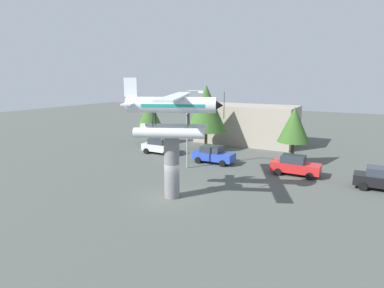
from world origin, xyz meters
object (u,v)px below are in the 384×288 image
(car_distant_black, at_px, (383,179))
(car_far_red, at_px, (295,165))
(tree_east, at_px, (206,108))
(floatplane_monument, at_px, (173,112))
(car_near_silver, at_px, (160,146))
(streetlight_primary, at_px, (189,123))
(tree_center_back, at_px, (294,125))
(car_mid_blue, at_px, (213,154))
(display_pedestal, at_px, (172,167))
(storefront_building, at_px, (247,124))
(tree_west, at_px, (150,114))

(car_distant_black, bearing_deg, car_far_red, 173.46)
(tree_east, bearing_deg, floatplane_monument, -71.66)
(car_near_silver, distance_m, streetlight_primary, 7.86)
(car_far_red, xyz_separation_m, tree_center_back, (-0.98, 3.36, 3.16))
(floatplane_monument, height_order, car_near_silver, floatplane_monument)
(car_mid_blue, height_order, tree_center_back, tree_center_back)
(tree_east, relative_size, tree_center_back, 1.34)
(display_pedestal, relative_size, floatplane_monument, 0.46)
(floatplane_monument, height_order, tree_east, floatplane_monument)
(car_mid_blue, height_order, storefront_building, storefront_building)
(car_distant_black, relative_size, streetlight_primary, 0.56)
(car_near_silver, bearing_deg, storefront_building, 59.49)
(car_distant_black, relative_size, storefront_building, 0.33)
(car_far_red, relative_size, tree_center_back, 0.73)
(tree_east, xyz_separation_m, tree_center_back, (10.68, -2.15, -0.98))
(tree_center_back, bearing_deg, streetlight_primary, -144.02)
(car_distant_black, distance_m, tree_east, 19.90)
(streetlight_primary, height_order, tree_center_back, streetlight_primary)
(car_near_silver, height_order, car_mid_blue, same)
(tree_west, relative_size, tree_east, 0.76)
(streetlight_primary, relative_size, tree_west, 1.27)
(car_mid_blue, bearing_deg, streetlight_primary, -111.71)
(streetlight_primary, relative_size, storefront_building, 0.58)
(storefront_building, bearing_deg, car_mid_blue, -86.79)
(car_mid_blue, height_order, tree_east, tree_east)
(tree_west, distance_m, tree_east, 7.97)
(tree_west, bearing_deg, tree_east, 4.25)
(storefront_building, bearing_deg, tree_east, -113.40)
(tree_east, bearing_deg, tree_west, -175.75)
(tree_east, bearing_deg, car_mid_blue, -56.67)
(floatplane_monument, relative_size, tree_west, 1.70)
(display_pedestal, relative_size, car_near_silver, 1.09)
(display_pedestal, bearing_deg, tree_west, 130.84)
(car_mid_blue, distance_m, car_distant_black, 14.98)
(car_far_red, relative_size, car_distant_black, 1.00)
(car_near_silver, height_order, streetlight_primary, streetlight_primary)
(display_pedestal, bearing_deg, car_distant_black, 34.42)
(streetlight_primary, xyz_separation_m, tree_center_back, (8.36, 6.07, -0.32))
(tree_west, height_order, tree_east, tree_east)
(car_near_silver, relative_size, tree_east, 0.54)
(floatplane_monument, relative_size, tree_east, 1.29)
(floatplane_monument, bearing_deg, streetlight_primary, 87.62)
(floatplane_monument, relative_size, tree_center_back, 1.72)
(streetlight_primary, bearing_deg, car_far_red, 16.18)
(floatplane_monument, relative_size, storefront_building, 0.78)
(car_far_red, xyz_separation_m, tree_west, (-19.54, 4.92, 3.11))
(floatplane_monument, bearing_deg, storefront_building, 72.39)
(car_far_red, xyz_separation_m, car_distant_black, (6.76, -0.78, 0.00))
(floatplane_monument, bearing_deg, car_distant_black, 10.92)
(car_mid_blue, bearing_deg, storefront_building, 93.21)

